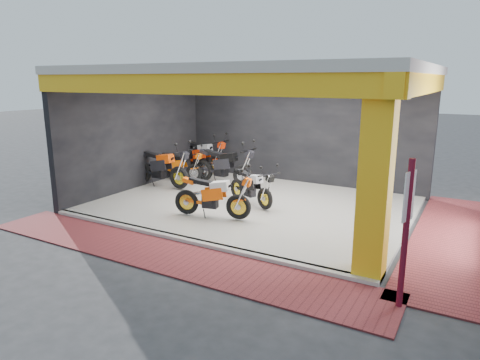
# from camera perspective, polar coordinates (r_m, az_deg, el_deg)

# --- Properties ---
(ground) EXTENTS (80.00, 80.00, 0.00)m
(ground) POSITION_cam_1_polar(r_m,az_deg,el_deg) (10.05, -3.58, -6.47)
(ground) COLOR #2D2D30
(ground) RESTS_ON ground
(showroom_floor) EXTENTS (8.00, 6.00, 0.10)m
(showroom_floor) POSITION_cam_1_polar(r_m,az_deg,el_deg) (11.67, 1.80, -3.36)
(showroom_floor) COLOR beige
(showroom_floor) RESTS_ON ground
(showroom_ceiling) EXTENTS (8.40, 6.40, 0.20)m
(showroom_ceiling) POSITION_cam_1_polar(r_m,az_deg,el_deg) (11.18, 1.93, 14.35)
(showroom_ceiling) COLOR beige
(showroom_ceiling) RESTS_ON corner_column
(back_wall) EXTENTS (8.20, 0.20, 3.50)m
(back_wall) POSITION_cam_1_polar(r_m,az_deg,el_deg) (14.10, 7.79, 6.48)
(back_wall) COLOR black
(back_wall) RESTS_ON ground
(left_wall) EXTENTS (0.20, 6.20, 3.50)m
(left_wall) POSITION_cam_1_polar(r_m,az_deg,el_deg) (13.69, -13.59, 6.03)
(left_wall) COLOR black
(left_wall) RESTS_ON ground
(corner_column) EXTENTS (0.50, 0.50, 3.50)m
(corner_column) POSITION_cam_1_polar(r_m,az_deg,el_deg) (7.48, 17.63, -0.04)
(corner_column) COLOR yellow
(corner_column) RESTS_ON ground
(header_beam_front) EXTENTS (8.40, 0.30, 0.40)m
(header_beam_front) POSITION_cam_1_polar(r_m,az_deg,el_deg) (8.64, -7.62, 12.56)
(header_beam_front) COLOR yellow
(header_beam_front) RESTS_ON corner_column
(header_beam_right) EXTENTS (0.30, 6.40, 0.40)m
(header_beam_right) POSITION_cam_1_polar(r_m,az_deg,el_deg) (9.97, 23.18, 11.72)
(header_beam_right) COLOR yellow
(header_beam_right) RESTS_ON corner_column
(floor_kerb) EXTENTS (8.00, 0.20, 0.10)m
(floor_kerb) POSITION_cam_1_polar(r_m,az_deg,el_deg) (9.25, -7.07, -8.00)
(floor_kerb) COLOR beige
(floor_kerb) RESTS_ON ground
(paver_front) EXTENTS (9.00, 1.40, 0.03)m
(paver_front) POSITION_cam_1_polar(r_m,az_deg,el_deg) (8.70, -10.17, -9.77)
(paver_front) COLOR maroon
(paver_front) RESTS_ON ground
(paver_right) EXTENTS (1.40, 7.00, 0.03)m
(paver_right) POSITION_cam_1_polar(r_m,az_deg,el_deg) (10.46, 25.90, -6.94)
(paver_right) COLOR maroon
(paver_right) RESTS_ON ground
(signpost) EXTENTS (0.11, 0.32, 2.31)m
(signpost) POSITION_cam_1_polar(r_m,az_deg,el_deg) (6.72, 21.26, -6.10)
(signpost) COLOR #5D0E1E
(signpost) RESTS_ON ground
(moto_hero) EXTENTS (2.19, 1.18, 1.27)m
(moto_hero) POSITION_cam_1_polar(r_m,az_deg,el_deg) (10.10, -0.21, -1.96)
(moto_hero) COLOR #FF5A0A
(moto_hero) RESTS_ON showroom_floor
(moto_row_a) EXTENTS (2.03, 1.45, 1.17)m
(moto_row_a) POSITION_cam_1_polar(r_m,az_deg,el_deg) (10.93, 3.35, -1.09)
(moto_row_a) COLOR black
(moto_row_a) RESTS_ON showroom_floor
(moto_row_b) EXTENTS (2.37, 0.95, 1.43)m
(moto_row_b) POSITION_cam_1_polar(r_m,az_deg,el_deg) (13.16, 0.39, 2.00)
(moto_row_b) COLOR black
(moto_row_b) RESTS_ON showroom_floor
(moto_row_c) EXTENTS (2.37, 0.95, 1.43)m
(moto_row_c) POSITION_cam_1_polar(r_m,az_deg,el_deg) (13.06, -8.17, 1.78)
(moto_row_c) COLOR black
(moto_row_c) RESTS_ON showroom_floor
(moto_row_d) EXTENTS (1.98, 0.93, 1.16)m
(moto_row_d) POSITION_cam_1_polar(r_m,az_deg,el_deg) (14.02, -6.18, 2.06)
(moto_row_d) COLOR orange
(moto_row_d) RESTS_ON showroom_floor
(moto_row_e) EXTENTS (2.44, 1.18, 1.43)m
(moto_row_e) POSITION_cam_1_polar(r_m,az_deg,el_deg) (14.98, -3.19, 3.37)
(moto_row_e) COLOR red
(moto_row_e) RESTS_ON showroom_floor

